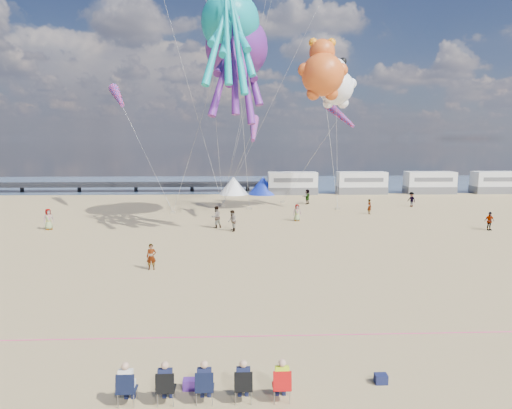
# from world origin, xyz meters

# --- Properties ---
(ground) EXTENTS (120.00, 120.00, 0.00)m
(ground) POSITION_xyz_m (0.00, 0.00, 0.00)
(ground) COLOR tan
(ground) RESTS_ON ground
(water) EXTENTS (120.00, 120.00, 0.00)m
(water) POSITION_xyz_m (0.00, 55.00, 0.02)
(water) COLOR #3E5777
(water) RESTS_ON ground
(pier) EXTENTS (60.00, 3.00, 0.50)m
(pier) POSITION_xyz_m (-28.00, 44.00, 1.00)
(pier) COLOR black
(pier) RESTS_ON ground
(motorhome_0) EXTENTS (6.60, 2.50, 3.00)m
(motorhome_0) POSITION_xyz_m (6.00, 40.00, 1.50)
(motorhome_0) COLOR silver
(motorhome_0) RESTS_ON ground
(motorhome_1) EXTENTS (6.60, 2.50, 3.00)m
(motorhome_1) POSITION_xyz_m (15.50, 40.00, 1.50)
(motorhome_1) COLOR silver
(motorhome_1) RESTS_ON ground
(motorhome_2) EXTENTS (6.60, 2.50, 3.00)m
(motorhome_2) POSITION_xyz_m (25.00, 40.00, 1.50)
(motorhome_2) COLOR silver
(motorhome_2) RESTS_ON ground
(motorhome_3) EXTENTS (6.60, 2.50, 3.00)m
(motorhome_3) POSITION_xyz_m (34.50, 40.00, 1.50)
(motorhome_3) COLOR silver
(motorhome_3) RESTS_ON ground
(tent_white) EXTENTS (4.00, 4.00, 2.40)m
(tent_white) POSITION_xyz_m (-2.00, 40.00, 1.20)
(tent_white) COLOR white
(tent_white) RESTS_ON ground
(tent_blue) EXTENTS (4.00, 4.00, 2.40)m
(tent_blue) POSITION_xyz_m (2.00, 40.00, 1.20)
(tent_blue) COLOR #1933CC
(tent_blue) RESTS_ON ground
(spectator_row) EXTENTS (6.10, 0.90, 1.30)m
(spectator_row) POSITION_xyz_m (-2.38, -9.29, 0.65)
(spectator_row) COLOR black
(spectator_row) RESTS_ON ground
(cooler_purple) EXTENTS (0.40, 0.30, 0.32)m
(cooler_purple) POSITION_xyz_m (-2.89, -8.61, 0.16)
(cooler_purple) COLOR #47207A
(cooler_purple) RESTS_ON ground
(cooler_navy) EXTENTS (0.38, 0.28, 0.30)m
(cooler_navy) POSITION_xyz_m (2.98, -8.51, 0.15)
(cooler_navy) COLOR #141A41
(cooler_navy) RESTS_ON ground
(rope_line) EXTENTS (34.00, 0.03, 0.03)m
(rope_line) POSITION_xyz_m (0.00, -5.00, 0.02)
(rope_line) COLOR #F2338C
(rope_line) RESTS_ON ground
(standing_person) EXTENTS (0.58, 0.41, 1.51)m
(standing_person) POSITION_xyz_m (-6.41, 4.24, 0.76)
(standing_person) COLOR tan
(standing_person) RESTS_ON ground
(beachgoer_0) EXTENTS (0.60, 0.42, 1.55)m
(beachgoer_0) POSITION_xyz_m (4.01, 19.54, 0.78)
(beachgoer_0) COLOR #7F6659
(beachgoer_0) RESTS_ON ground
(beachgoer_1) EXTENTS (1.08, 0.98, 1.85)m
(beachgoer_1) POSITION_xyz_m (-3.26, 16.55, 0.93)
(beachgoer_1) COLOR #7F6659
(beachgoer_1) RESTS_ON ground
(beachgoer_2) EXTENTS (0.90, 0.99, 1.65)m
(beachgoer_2) POSITION_xyz_m (17.80, 27.79, 0.82)
(beachgoer_2) COLOR #7F6659
(beachgoer_2) RESTS_ON ground
(beachgoer_3) EXTENTS (1.08, 0.74, 1.54)m
(beachgoer_3) POSITION_xyz_m (19.30, 14.64, 0.77)
(beachgoer_3) COLOR #7F6659
(beachgoer_3) RESTS_ON ground
(beachgoer_4) EXTENTS (0.93, 1.06, 1.71)m
(beachgoer_4) POSITION_xyz_m (6.61, 30.46, 0.86)
(beachgoer_4) COLOR #7F6659
(beachgoer_4) RESTS_ON ground
(beachgoer_5) EXTENTS (0.73, 1.46, 1.51)m
(beachgoer_5) POSITION_xyz_m (11.75, 23.12, 0.75)
(beachgoer_5) COLOR #7F6659
(beachgoer_5) RESTS_ON ground
(beachgoer_6) EXTENTS (0.75, 0.75, 1.75)m
(beachgoer_6) POSITION_xyz_m (-17.12, 16.38, 0.88)
(beachgoer_6) COLOR #7F6659
(beachgoer_6) RESTS_ON ground
(beachgoer_7) EXTENTS (0.68, 0.93, 1.74)m
(beachgoer_7) POSITION_xyz_m (-1.88, 15.05, 0.87)
(beachgoer_7) COLOR #7F6659
(beachgoer_7) RESTS_ON ground
(sandbag_a) EXTENTS (0.50, 0.35, 0.22)m
(sandbag_a) POSITION_xyz_m (-7.96, 24.19, 0.11)
(sandbag_a) COLOR gray
(sandbag_a) RESTS_ON ground
(sandbag_b) EXTENTS (0.50, 0.35, 0.22)m
(sandbag_b) POSITION_xyz_m (-0.18, 26.63, 0.11)
(sandbag_b) COLOR gray
(sandbag_b) RESTS_ON ground
(sandbag_c) EXTENTS (0.50, 0.35, 0.22)m
(sandbag_c) POSITION_xyz_m (9.22, 26.10, 0.11)
(sandbag_c) COLOR gray
(sandbag_c) RESTS_ON ground
(sandbag_d) EXTENTS (0.50, 0.35, 0.22)m
(sandbag_d) POSITION_xyz_m (3.85, 31.62, 0.11)
(sandbag_d) COLOR gray
(sandbag_d) RESTS_ON ground
(sandbag_e) EXTENTS (0.50, 0.35, 0.22)m
(sandbag_e) POSITION_xyz_m (-3.12, 29.09, 0.11)
(sandbag_e) COLOR gray
(sandbag_e) RESTS_ON ground
(kite_octopus_teal) EXTENTS (5.72, 10.52, 11.42)m
(kite_octopus_teal) POSITION_xyz_m (-1.96, 18.61, 17.12)
(kite_octopus_teal) COLOR #0EA4A9
(kite_octopus_purple) EXTENTS (5.65, 11.05, 12.14)m
(kite_octopus_purple) POSITION_xyz_m (-1.44, 20.47, 15.47)
(kite_octopus_purple) COLOR #5F1F81
(kite_panda) EXTENTS (4.87, 4.66, 6.03)m
(kite_panda) POSITION_xyz_m (8.53, 25.24, 12.60)
(kite_panda) COLOR white
(kite_teddy_orange) EXTENTS (5.38, 5.12, 6.93)m
(kite_teddy_orange) POSITION_xyz_m (6.70, 22.68, 13.49)
(kite_teddy_orange) COLOR #DD591E
(windsock_left) EXTENTS (3.44, 6.47, 6.53)m
(windsock_left) POSITION_xyz_m (-13.96, 27.97, 11.88)
(windsock_left) COLOR red
(windsock_mid) EXTENTS (2.66, 5.46, 5.42)m
(windsock_mid) POSITION_xyz_m (9.35, 26.52, 9.87)
(windsock_mid) COLOR red
(windsock_right) EXTENTS (1.17, 4.31, 4.26)m
(windsock_right) POSITION_xyz_m (0.06, 20.54, 8.34)
(windsock_right) COLOR red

